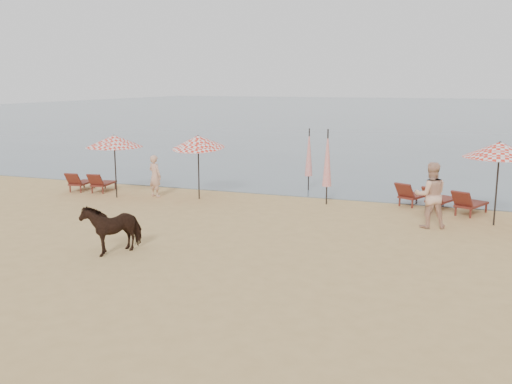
{
  "coord_description": "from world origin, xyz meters",
  "views": [
    {
      "loc": [
        5.62,
        -10.17,
        4.23
      ],
      "look_at": [
        0.0,
        5.0,
        1.1
      ],
      "focal_mm": 40.0,
      "sensor_mm": 36.0,
      "label": 1
    }
  ],
  "objects_px": {
    "lounger_cluster_left": "(90,182)",
    "umbrella_closed_left": "(309,153)",
    "umbrella_open_left_a": "(114,141)",
    "umbrella_closed_right": "(327,158)",
    "cow": "(112,227)",
    "umbrella_open_left_b": "(198,142)",
    "lounger_cluster_right": "(439,198)",
    "beachgoer_right_a": "(431,195)",
    "beachgoer_left": "(155,176)",
    "umbrella_open_right": "(500,150)"
  },
  "relations": [
    {
      "from": "umbrella_open_right",
      "to": "umbrella_closed_left",
      "type": "xyz_separation_m",
      "value": [
        -6.67,
        3.39,
        -0.76
      ]
    },
    {
      "from": "lounger_cluster_left",
      "to": "umbrella_open_left_b",
      "type": "height_order",
      "value": "umbrella_open_left_b"
    },
    {
      "from": "lounger_cluster_left",
      "to": "beachgoer_left",
      "type": "relative_size",
      "value": 1.06
    },
    {
      "from": "beachgoer_left",
      "to": "lounger_cluster_left",
      "type": "bearing_deg",
      "value": 19.02
    },
    {
      "from": "lounger_cluster_right",
      "to": "umbrella_open_left_b",
      "type": "relative_size",
      "value": 1.26
    },
    {
      "from": "lounger_cluster_left",
      "to": "umbrella_closed_left",
      "type": "relative_size",
      "value": 0.68
    },
    {
      "from": "umbrella_open_right",
      "to": "cow",
      "type": "bearing_deg",
      "value": -151.45
    },
    {
      "from": "lounger_cluster_left",
      "to": "umbrella_closed_right",
      "type": "distance_m",
      "value": 9.37
    },
    {
      "from": "umbrella_open_left_a",
      "to": "lounger_cluster_left",
      "type": "bearing_deg",
      "value": 175.5
    },
    {
      "from": "lounger_cluster_right",
      "to": "beachgoer_right_a",
      "type": "distance_m",
      "value": 2.58
    },
    {
      "from": "lounger_cluster_right",
      "to": "beachgoer_right_a",
      "type": "bearing_deg",
      "value": -68.67
    },
    {
      "from": "umbrella_open_left_a",
      "to": "umbrella_closed_right",
      "type": "height_order",
      "value": "umbrella_closed_right"
    },
    {
      "from": "umbrella_open_left_a",
      "to": "beachgoer_left",
      "type": "relative_size",
      "value": 1.49
    },
    {
      "from": "cow",
      "to": "umbrella_open_left_b",
      "type": "bearing_deg",
      "value": 121.94
    },
    {
      "from": "lounger_cluster_left",
      "to": "umbrella_open_left_a",
      "type": "relative_size",
      "value": 0.71
    },
    {
      "from": "umbrella_open_left_b",
      "to": "beachgoer_left",
      "type": "xyz_separation_m",
      "value": [
        -1.7,
        -0.23,
        -1.32
      ]
    },
    {
      "from": "umbrella_closed_right",
      "to": "beachgoer_left",
      "type": "height_order",
      "value": "umbrella_closed_right"
    },
    {
      "from": "umbrella_closed_left",
      "to": "umbrella_closed_right",
      "type": "relative_size",
      "value": 0.93
    },
    {
      "from": "beachgoer_right_a",
      "to": "umbrella_open_left_a",
      "type": "bearing_deg",
      "value": -19.62
    },
    {
      "from": "beachgoer_left",
      "to": "umbrella_open_left_a",
      "type": "bearing_deg",
      "value": 45.72
    },
    {
      "from": "lounger_cluster_right",
      "to": "beachgoer_left",
      "type": "relative_size",
      "value": 1.94
    },
    {
      "from": "umbrella_open_left_b",
      "to": "cow",
      "type": "distance_m",
      "value": 6.98
    },
    {
      "from": "umbrella_open_right",
      "to": "umbrella_closed_left",
      "type": "distance_m",
      "value": 7.53
    },
    {
      "from": "umbrella_open_left_a",
      "to": "beachgoer_left",
      "type": "bearing_deg",
      "value": 43.58
    },
    {
      "from": "lounger_cluster_right",
      "to": "umbrella_open_right",
      "type": "relative_size",
      "value": 1.21
    },
    {
      "from": "lounger_cluster_left",
      "to": "lounger_cluster_right",
      "type": "bearing_deg",
      "value": -2.0
    },
    {
      "from": "umbrella_open_right",
      "to": "beachgoer_right_a",
      "type": "height_order",
      "value": "umbrella_open_right"
    },
    {
      "from": "cow",
      "to": "lounger_cluster_right",
      "type": "bearing_deg",
      "value": 70.72
    },
    {
      "from": "cow",
      "to": "beachgoer_right_a",
      "type": "relative_size",
      "value": 0.77
    },
    {
      "from": "umbrella_open_left_b",
      "to": "umbrella_closed_left",
      "type": "xyz_separation_m",
      "value": [
        3.37,
        2.89,
        -0.59
      ]
    },
    {
      "from": "lounger_cluster_left",
      "to": "cow",
      "type": "distance_m",
      "value": 8.57
    },
    {
      "from": "lounger_cluster_left",
      "to": "cow",
      "type": "relative_size",
      "value": 1.12
    },
    {
      "from": "cow",
      "to": "umbrella_closed_right",
      "type": "bearing_deg",
      "value": 87.83
    },
    {
      "from": "umbrella_closed_left",
      "to": "cow",
      "type": "xyz_separation_m",
      "value": [
        -2.49,
        -9.66,
        -0.89
      ]
    },
    {
      "from": "lounger_cluster_right",
      "to": "cow",
      "type": "height_order",
      "value": "cow"
    },
    {
      "from": "beachgoer_left",
      "to": "beachgoer_right_a",
      "type": "height_order",
      "value": "beachgoer_right_a"
    },
    {
      "from": "lounger_cluster_left",
      "to": "beachgoer_left",
      "type": "distance_m",
      "value": 2.95
    },
    {
      "from": "beachgoer_left",
      "to": "beachgoer_right_a",
      "type": "bearing_deg",
      "value": -167.47
    },
    {
      "from": "cow",
      "to": "umbrella_open_left_a",
      "type": "bearing_deg",
      "value": 147.72
    },
    {
      "from": "umbrella_open_left_a",
      "to": "cow",
      "type": "bearing_deg",
      "value": -39.37
    },
    {
      "from": "lounger_cluster_right",
      "to": "umbrella_open_left_b",
      "type": "height_order",
      "value": "umbrella_open_left_b"
    },
    {
      "from": "umbrella_open_left_b",
      "to": "umbrella_closed_right",
      "type": "height_order",
      "value": "umbrella_closed_right"
    },
    {
      "from": "umbrella_closed_right",
      "to": "cow",
      "type": "bearing_deg",
      "value": -116.68
    },
    {
      "from": "lounger_cluster_right",
      "to": "umbrella_open_left_b",
      "type": "distance_m",
      "value": 8.62
    },
    {
      "from": "umbrella_open_left_b",
      "to": "beachgoer_left",
      "type": "height_order",
      "value": "umbrella_open_left_b"
    },
    {
      "from": "umbrella_open_right",
      "to": "umbrella_closed_left",
      "type": "height_order",
      "value": "umbrella_open_right"
    },
    {
      "from": "umbrella_closed_right",
      "to": "umbrella_closed_left",
      "type": "bearing_deg",
      "value": 119.59
    },
    {
      "from": "umbrella_closed_right",
      "to": "beachgoer_left",
      "type": "bearing_deg",
      "value": -171.78
    },
    {
      "from": "beachgoer_left",
      "to": "umbrella_open_right",
      "type": "bearing_deg",
      "value": -161.75
    },
    {
      "from": "umbrella_open_left_b",
      "to": "umbrella_open_right",
      "type": "bearing_deg",
      "value": -14.59
    }
  ]
}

